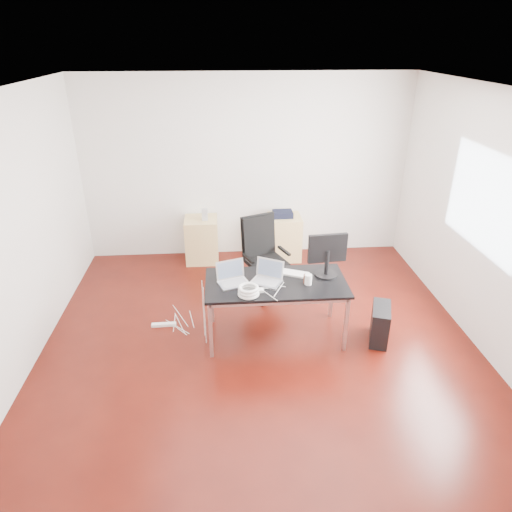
{
  "coord_description": "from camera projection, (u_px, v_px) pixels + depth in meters",
  "views": [
    {
      "loc": [
        -0.38,
        -4.38,
        3.25
      ],
      "look_at": [
        0.0,
        0.55,
        0.85
      ],
      "focal_mm": 32.0,
      "sensor_mm": 36.0,
      "label": 1
    }
  ],
  "objects": [
    {
      "name": "laptop_left",
      "position": [
        232.0,
        278.0,
        5.13
      ],
      "size": [
        0.39,
        0.35,
        0.23
      ],
      "rotation": [
        0.0,
        0.0,
        0.33
      ],
      "color": "silver",
      "rests_on": "desk"
    },
    {
      "name": "cable_coil",
      "position": [
        248.0,
        291.0,
        4.88
      ],
      "size": [
        0.24,
        0.24,
        0.11
      ],
      "rotation": [
        0.0,
        0.0,
        0.07
      ],
      "color": "white",
      "rests_on": "desk"
    },
    {
      "name": "pc_tower",
      "position": [
        380.0,
        324.0,
        5.31
      ],
      "size": [
        0.33,
        0.49,
        0.44
      ],
      "primitive_type": "cube",
      "rotation": [
        0.0,
        0.0,
        -0.33
      ],
      "color": "black",
      "rests_on": "ground"
    },
    {
      "name": "filing_cabinet_left",
      "position": [
        202.0,
        240.0,
        7.17
      ],
      "size": [
        0.5,
        0.5,
        0.7
      ],
      "primitive_type": "cube",
      "color": "tan",
      "rests_on": "ground"
    },
    {
      "name": "power_adapter",
      "position": [
        260.0,
        290.0,
        4.97
      ],
      "size": [
        0.07,
        0.07,
        0.03
      ],
      "primitive_type": "cube",
      "rotation": [
        0.0,
        0.0,
        -0.06
      ],
      "color": "white",
      "rests_on": "desk"
    },
    {
      "name": "room_shell",
      "position": [
        263.0,
        231.0,
        4.77
      ],
      "size": [
        5.0,
        5.0,
        5.0
      ],
      "color": "#3B0C06",
      "rests_on": "ground"
    },
    {
      "name": "keyboard",
      "position": [
        290.0,
        273.0,
        5.34
      ],
      "size": [
        0.46,
        0.31,
        0.02
      ],
      "primitive_type": "cube",
      "rotation": [
        0.0,
        0.0,
        -0.41
      ],
      "color": "white",
      "rests_on": "desk"
    },
    {
      "name": "cup_brown",
      "position": [
        307.0,
        279.0,
        5.12
      ],
      "size": [
        0.09,
        0.09,
        0.1
      ],
      "primitive_type": "cylinder",
      "rotation": [
        0.0,
        0.0,
        -0.23
      ],
      "color": "#582A1E",
      "rests_on": "desk"
    },
    {
      "name": "monitor",
      "position": [
        327.0,
        253.0,
        5.2
      ],
      "size": [
        0.45,
        0.26,
        0.51
      ],
      "rotation": [
        0.0,
        0.0,
        0.1
      ],
      "color": "black",
      "rests_on": "desk"
    },
    {
      "name": "power_strip",
      "position": [
        164.0,
        325.0,
        5.65
      ],
      "size": [
        0.3,
        0.07,
        0.04
      ],
      "primitive_type": "cube",
      "rotation": [
        0.0,
        0.0,
        0.02
      ],
      "color": "white",
      "rests_on": "ground"
    },
    {
      "name": "filing_cabinet_right",
      "position": [
        284.0,
        237.0,
        7.26
      ],
      "size": [
        0.5,
        0.5,
        0.7
      ],
      "primitive_type": "cube",
      "color": "tan",
      "rests_on": "ground"
    },
    {
      "name": "office_chair",
      "position": [
        263.0,
        253.0,
        6.14
      ],
      "size": [
        0.62,
        0.64,
        1.08
      ],
      "rotation": [
        0.0,
        0.0,
        0.38
      ],
      "color": "black",
      "rests_on": "ground"
    },
    {
      "name": "wastebasket",
      "position": [
        268.0,
        249.0,
        7.35
      ],
      "size": [
        0.25,
        0.25,
        0.28
      ],
      "primitive_type": "cylinder",
      "rotation": [
        0.0,
        0.0,
        -0.05
      ],
      "color": "black",
      "rests_on": "ground"
    },
    {
      "name": "speaker",
      "position": [
        205.0,
        215.0,
        6.94
      ],
      "size": [
        0.09,
        0.09,
        0.18
      ],
      "primitive_type": "cube",
      "rotation": [
        0.0,
        0.0,
        0.06
      ],
      "color": "#9E9E9E",
      "rests_on": "filing_cabinet_left"
    },
    {
      "name": "cup_white",
      "position": [
        308.0,
        280.0,
        5.09
      ],
      "size": [
        0.09,
        0.09,
        0.12
      ],
      "primitive_type": "cylinder",
      "rotation": [
        0.0,
        0.0,
        0.17
      ],
      "color": "white",
      "rests_on": "desk"
    },
    {
      "name": "desk",
      "position": [
        276.0,
        286.0,
        5.19
      ],
      "size": [
        1.6,
        0.8,
        0.73
      ],
      "color": "black",
      "rests_on": "ground"
    },
    {
      "name": "laptop_right",
      "position": [
        268.0,
        277.0,
        5.16
      ],
      "size": [
        0.41,
        0.38,
        0.23
      ],
      "rotation": [
        0.0,
        0.0,
        -0.51
      ],
      "color": "silver",
      "rests_on": "desk"
    },
    {
      "name": "navy_garment",
      "position": [
        283.0,
        214.0,
        7.09
      ],
      "size": [
        0.3,
        0.25,
        0.09
      ],
      "primitive_type": "cube",
      "rotation": [
        0.0,
        0.0,
        0.02
      ],
      "color": "black",
      "rests_on": "filing_cabinet_right"
    }
  ]
}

